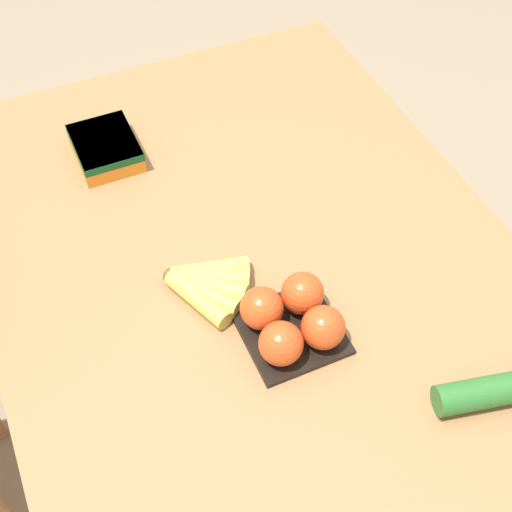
# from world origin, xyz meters

# --- Properties ---
(ground_plane) EXTENTS (12.00, 12.00, 0.00)m
(ground_plane) POSITION_xyz_m (0.00, 0.00, 0.00)
(ground_plane) COLOR gray
(dining_table) EXTENTS (1.38, 0.98, 0.75)m
(dining_table) POSITION_xyz_m (0.00, 0.00, 0.66)
(dining_table) COLOR #9E7044
(dining_table) RESTS_ON ground_plane
(banana_bunch) EXTENTS (0.16, 0.16, 0.04)m
(banana_bunch) POSITION_xyz_m (-0.02, 0.11, 0.76)
(banana_bunch) COLOR brown
(banana_bunch) RESTS_ON dining_table
(tomato_pack) EXTENTS (0.17, 0.17, 0.09)m
(tomato_pack) POSITION_xyz_m (-0.16, 0.01, 0.79)
(tomato_pack) COLOR black
(tomato_pack) RESTS_ON dining_table
(carrot_bag) EXTENTS (0.16, 0.13, 0.05)m
(carrot_bag) POSITION_xyz_m (0.40, 0.17, 0.78)
(carrot_bag) COLOR orange
(carrot_bag) RESTS_ON dining_table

